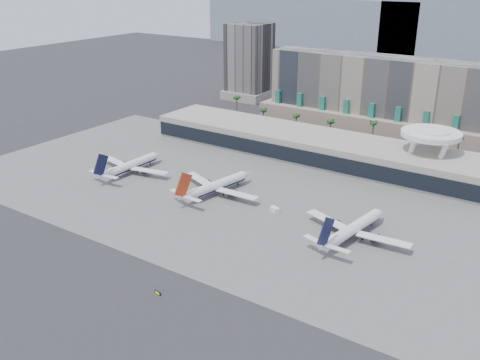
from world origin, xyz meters
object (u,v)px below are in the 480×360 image
Objects in this scene: airliner_centre at (217,186)px; airliner_right at (354,228)px; service_vehicle_a at (192,196)px; airliner_left at (131,165)px; taxiway_sign at (158,293)px; service_vehicle_b at (275,210)px.

airliner_right is (62.80, -4.84, 0.01)m from airliner_centre.
airliner_right is at bearing 5.94° from airliner_centre.
airliner_right reaches higher than service_vehicle_a.
taxiway_sign is (76.55, -66.83, -3.06)m from airliner_left.
service_vehicle_a reaches higher than service_vehicle_b.
airliner_right reaches higher than airliner_centre.
service_vehicle_b is at bearing -176.91° from airliner_right.
taxiway_sign is (29.40, -69.00, -3.15)m from airliner_centre.
airliner_centre is at bearing 123.82° from taxiway_sign.
taxiway_sign is at bearing -40.39° from airliner_left.
airliner_centre is (47.15, 2.17, 0.10)m from airliner_left.
airliner_centre is 11.49× the size of service_vehicle_b.
airliner_centre is 11.26m from service_vehicle_a.
service_vehicle_a is at bearing -142.07° from service_vehicle_b.
taxiway_sign is at bearing -56.58° from airliner_centre.
service_vehicle_a is 68.71m from taxiway_sign.
airliner_left is at bearing -172.91° from airliner_right.
taxiway_sign is at bearing -60.74° from service_vehicle_a.
service_vehicle_b is at bearing 1.11° from airliner_left.
service_vehicle_a is (41.95, -7.47, -2.49)m from airliner_left.
airliner_left is at bearing 168.92° from service_vehicle_a.
taxiway_sign is (-33.40, -64.16, -3.16)m from airliner_right.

